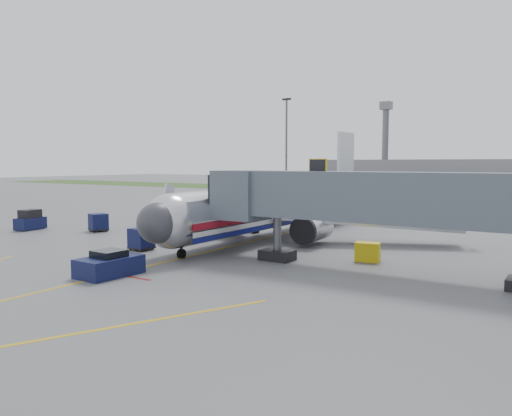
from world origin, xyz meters
The scene contains 16 objects.
ground centered at (0.00, 0.00, 0.00)m, with size 400.00×400.00×0.00m, color #565659.
grass_strip centered at (0.00, 90.00, 0.01)m, with size 300.00×25.00×0.01m, color #2D4C1E.
apron_markings centered at (0.00, -7.40, 0.00)m, with size 21.52×50.00×0.01m.
airliner centered at (0.00, 15.25, 2.65)m, with size 32.10×35.67×10.25m.
jet_bridge centered at (12.86, 5.00, 4.47)m, with size 25.30×4.00×6.90m.
light_mast_left centered at (-30.00, 70.00, 10.78)m, with size 2.00×0.44×20.40m.
distant_terminal centered at (-10.00, 170.00, 4.00)m, with size 120.00×14.00×8.00m, color slate.
control_tower centered at (-40.00, 165.00, 17.33)m, with size 4.00×4.00×30.00m.
pushback_tug centered at (0.07, -4.43, 0.63)m, with size 2.36×3.73×1.52m.
baggage_tug centered at (-22.64, 5.15, 0.89)m, with size 1.96×3.08×2.01m.
baggage_cart_a centered at (-4.77, 2.84, 0.85)m, with size 1.62×1.62×1.67m.
baggage_cart_b centered at (-15.98, 8.05, 0.88)m, with size 2.08×2.08×1.73m.
baggage_cart_c centered at (-5.01, 15.50, 1.00)m, with size 1.83×1.83×1.96m.
belt_loader centered at (-10.02, 14.96, 0.47)m, with size 2.46×3.97×1.89m.
ground_power_cart centered at (11.32, 8.00, 0.63)m, with size 1.77×1.34×1.28m.
ramp_worker centered at (-13.31, 11.05, 0.78)m, with size 0.57×0.37×1.55m, color #C3E91B.
Camera 1 is at (23.05, -24.04, 6.61)m, focal length 35.00 mm.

